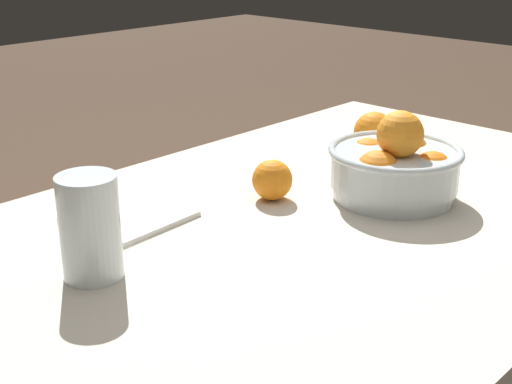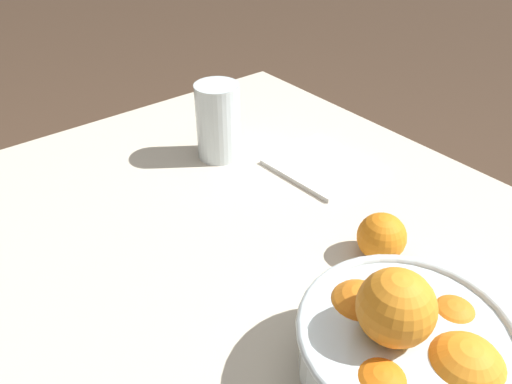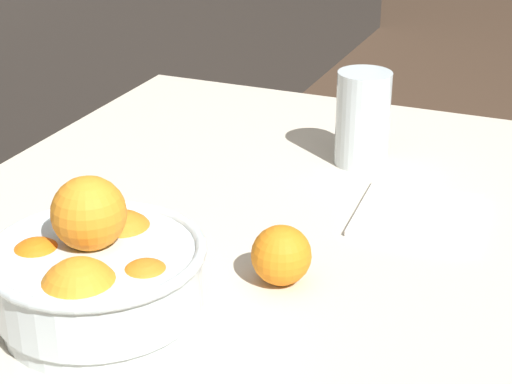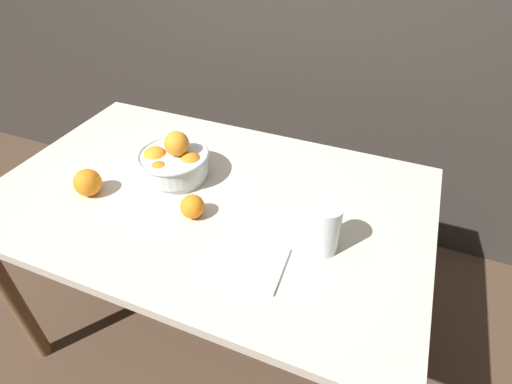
% 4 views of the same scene
% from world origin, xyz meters
% --- Properties ---
extents(dining_table, '(1.30, 0.82, 0.71)m').
position_xyz_m(dining_table, '(0.00, 0.00, 0.63)').
color(dining_table, beige).
rests_on(dining_table, ground_plane).
extents(fruit_bowl, '(0.22, 0.22, 0.16)m').
position_xyz_m(fruit_bowl, '(-0.14, 0.05, 0.77)').
color(fruit_bowl, silver).
rests_on(fruit_bowl, dining_table).
extents(juice_glass, '(0.08, 0.08, 0.14)m').
position_xyz_m(juice_glass, '(0.38, -0.08, 0.78)').
color(juice_glass, '#F4A314').
rests_on(juice_glass, dining_table).
extents(orange_loose_front, '(0.07, 0.07, 0.07)m').
position_xyz_m(orange_loose_front, '(0.01, -0.10, 0.75)').
color(orange_loose_front, orange).
rests_on(orange_loose_front, dining_table).
extents(napkin, '(0.17, 0.16, 0.01)m').
position_xyz_m(napkin, '(0.23, -0.20, 0.72)').
color(napkin, white).
rests_on(napkin, dining_table).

